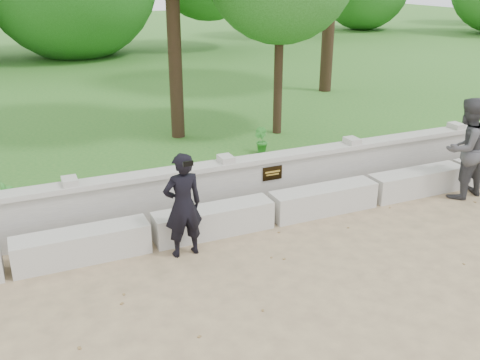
# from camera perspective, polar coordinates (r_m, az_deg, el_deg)

# --- Properties ---
(ground) EXTENTS (80.00, 80.00, 0.00)m
(ground) POSITION_cam_1_polar(r_m,az_deg,el_deg) (7.39, 10.06, -10.38)
(ground) COLOR tan
(ground) RESTS_ON ground
(lawn) EXTENTS (40.00, 22.00, 0.25)m
(lawn) POSITION_cam_1_polar(r_m,az_deg,el_deg) (19.84, -12.92, 10.13)
(lawn) COLOR #256220
(lawn) RESTS_ON ground
(concrete_bench) EXTENTS (11.90, 0.45, 0.45)m
(concrete_bench) POSITION_cam_1_polar(r_m,az_deg,el_deg) (8.72, 3.33, -3.18)
(concrete_bench) COLOR beige
(concrete_bench) RESTS_ON ground
(parapet_wall) EXTENTS (12.50, 0.35, 0.90)m
(parapet_wall) POSITION_cam_1_polar(r_m,az_deg,el_deg) (9.21, 1.39, -0.16)
(parapet_wall) COLOR #B5B2AB
(parapet_wall) RESTS_ON ground
(man_main) EXTENTS (0.58, 0.52, 1.55)m
(man_main) POSITION_cam_1_polar(r_m,az_deg,el_deg) (7.57, -6.11, -2.70)
(man_main) COLOR black
(man_main) RESTS_ON ground
(visitor_left) EXTENTS (0.96, 0.79, 1.83)m
(visitor_left) POSITION_cam_1_polar(r_m,az_deg,el_deg) (10.29, 22.89, 3.12)
(visitor_left) COLOR #3D3D42
(visitor_left) RESTS_ON ground
(shrub_a) EXTENTS (0.35, 0.31, 0.55)m
(shrub_a) POSITION_cam_1_polar(r_m,az_deg,el_deg) (9.08, -23.64, -1.97)
(shrub_a) COLOR #31852D
(shrub_a) RESTS_ON lawn
(shrub_b) EXTENTS (0.32, 0.36, 0.54)m
(shrub_b) POSITION_cam_1_polar(r_m,az_deg,el_deg) (11.27, 2.25, 4.25)
(shrub_b) COLOR #31852D
(shrub_b) RESTS_ON lawn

